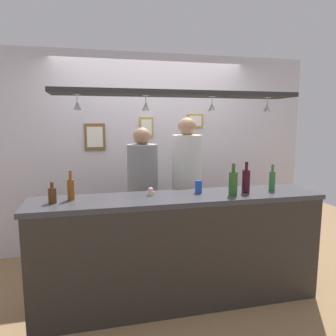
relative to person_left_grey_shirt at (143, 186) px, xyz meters
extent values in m
plane|color=olive|center=(0.23, -0.35, -1.00)|extent=(8.00, 8.00, 0.00)
cube|color=silver|center=(0.23, 0.75, 0.30)|extent=(4.40, 0.06, 2.60)
cube|color=#38383D|center=(0.23, -0.70, 0.02)|extent=(2.70, 0.55, 0.04)
cube|color=#2D2823|center=(0.23, -0.96, -0.50)|extent=(2.65, 0.04, 0.99)
cube|color=black|center=(0.23, -0.65, 0.97)|extent=(2.20, 0.36, 0.04)
cylinder|color=silver|center=(-0.64, -0.68, 0.94)|extent=(0.06, 0.06, 0.00)
cylinder|color=silver|center=(-0.64, -0.68, 0.92)|extent=(0.01, 0.01, 0.06)
cone|color=silver|center=(-0.64, -0.68, 0.85)|extent=(0.07, 0.07, 0.08)
cylinder|color=silver|center=(-0.07, -0.72, 0.94)|extent=(0.06, 0.06, 0.00)
cylinder|color=silver|center=(-0.07, -0.72, 0.92)|extent=(0.01, 0.01, 0.06)
cone|color=silver|center=(-0.07, -0.72, 0.85)|extent=(0.07, 0.07, 0.08)
cylinder|color=silver|center=(0.53, -0.72, 0.94)|extent=(0.06, 0.06, 0.00)
cylinder|color=silver|center=(0.53, -0.72, 0.92)|extent=(0.01, 0.01, 0.06)
cone|color=silver|center=(0.53, -0.72, 0.85)|extent=(0.07, 0.07, 0.08)
cylinder|color=silver|center=(1.09, -0.70, 0.94)|extent=(0.06, 0.06, 0.00)
cylinder|color=silver|center=(1.09, -0.70, 0.92)|extent=(0.01, 0.01, 0.06)
cone|color=silver|center=(1.09, -0.70, 0.85)|extent=(0.07, 0.07, 0.08)
cube|color=#2D334C|center=(0.00, 0.00, -0.60)|extent=(0.17, 0.18, 0.79)
cylinder|color=gray|center=(0.00, 0.00, 0.13)|extent=(0.34, 0.34, 0.68)
sphere|color=#9E7556|center=(0.00, 0.00, 0.56)|extent=(0.19, 0.19, 0.19)
cube|color=#2D334C|center=(0.51, 0.00, -0.58)|extent=(0.17, 0.18, 0.84)
cylinder|color=white|center=(0.51, 0.00, 0.21)|extent=(0.34, 0.34, 0.73)
sphere|color=#9E7556|center=(0.51, 0.00, 0.66)|extent=(0.21, 0.21, 0.21)
cylinder|color=#380F19|center=(0.89, -0.72, 0.15)|extent=(0.08, 0.08, 0.22)
cylinder|color=#380F19|center=(0.89, -0.72, 0.30)|extent=(0.03, 0.03, 0.08)
cylinder|color=#512D14|center=(-0.87, -0.71, 0.11)|extent=(0.07, 0.07, 0.13)
cylinder|color=#512D14|center=(-0.87, -0.71, 0.20)|extent=(0.03, 0.03, 0.05)
cylinder|color=#2D5623|center=(0.72, -0.79, 0.15)|extent=(0.08, 0.08, 0.22)
cylinder|color=#2D5623|center=(0.72, -0.79, 0.30)|extent=(0.03, 0.03, 0.08)
cylinder|color=#336B2D|center=(1.19, -0.68, 0.14)|extent=(0.06, 0.06, 0.19)
cylinder|color=#336B2D|center=(1.19, -0.68, 0.27)|extent=(0.03, 0.03, 0.07)
cylinder|color=brown|center=(-0.73, -0.63, 0.13)|extent=(0.06, 0.06, 0.18)
cylinder|color=brown|center=(-0.73, -0.63, 0.26)|extent=(0.03, 0.03, 0.08)
cylinder|color=#1E4CB2|center=(0.44, -0.63, 0.10)|extent=(0.07, 0.07, 0.12)
cylinder|color=beige|center=(-0.02, -0.63, 0.06)|extent=(0.06, 0.06, 0.04)
sphere|color=pink|center=(-0.02, -0.63, 0.09)|extent=(0.05, 0.05, 0.05)
cube|color=brown|center=(-0.50, 0.71, 0.53)|extent=(0.26, 0.02, 0.34)
cube|color=white|center=(-0.50, 0.69, 0.53)|extent=(0.20, 0.01, 0.26)
cube|color=#B29338|center=(0.84, 0.71, 0.73)|extent=(0.22, 0.02, 0.18)
cube|color=white|center=(0.84, 0.69, 0.73)|extent=(0.17, 0.01, 0.14)
cube|color=black|center=(0.74, 0.71, 0.45)|extent=(0.30, 0.02, 0.18)
cube|color=white|center=(0.74, 0.69, 0.45)|extent=(0.23, 0.01, 0.14)
cube|color=#B29338|center=(0.17, 0.71, 0.65)|extent=(0.18, 0.02, 0.26)
cube|color=white|center=(0.17, 0.69, 0.65)|extent=(0.14, 0.01, 0.20)
camera|label=1|loc=(-0.52, -3.44, 0.72)|focal=33.72mm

